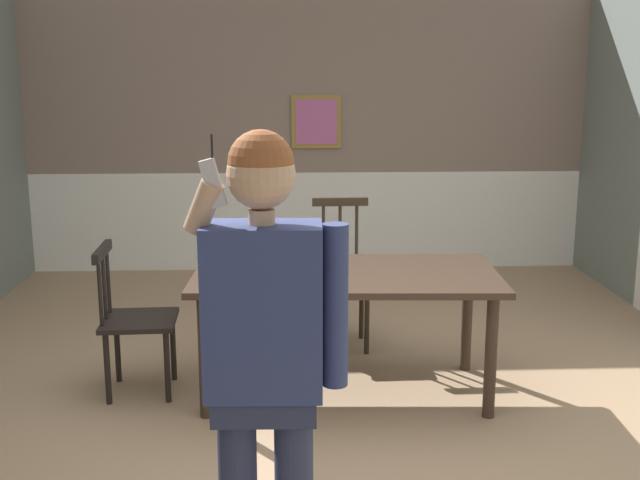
# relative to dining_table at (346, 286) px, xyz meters

# --- Properties ---
(ground_plane) EXTENTS (8.35, 8.35, 0.00)m
(ground_plane) POSITION_rel_dining_table_xyz_m (-0.13, -0.61, -0.69)
(ground_plane) COLOR #9E7F60
(room_back_partition) EXTENTS (5.61, 0.17, 2.83)m
(room_back_partition) POSITION_rel_dining_table_xyz_m (-0.13, 3.19, 0.68)
(room_back_partition) COLOR gray
(room_back_partition) RESTS_ON ground_plane
(dining_table) EXTENTS (1.88, 1.02, 0.77)m
(dining_table) POSITION_rel_dining_table_xyz_m (0.00, 0.00, 0.00)
(dining_table) COLOR #38281E
(dining_table) RESTS_ON ground_plane
(chair_near_window) EXTENTS (0.41, 0.41, 1.07)m
(chair_near_window) POSITION_rel_dining_table_xyz_m (0.04, 0.86, -0.19)
(chair_near_window) COLOR #2D2319
(chair_near_window) RESTS_ON ground_plane
(chair_by_doorway) EXTENTS (0.46, 0.46, 0.93)m
(chair_by_doorway) POSITION_rel_dining_table_xyz_m (-1.30, 0.06, -0.21)
(chair_by_doorway) COLOR black
(chair_by_doorway) RESTS_ON ground_plane
(person_figure) EXTENTS (0.57, 0.24, 1.78)m
(person_figure) POSITION_rel_dining_table_xyz_m (-0.44, -1.99, 0.35)
(person_figure) COLOR #282E49
(person_figure) RESTS_ON ground_plane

